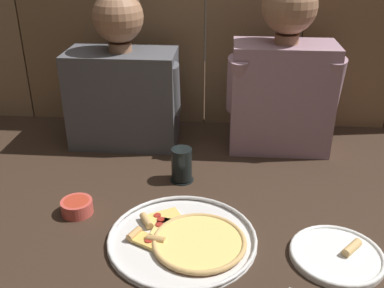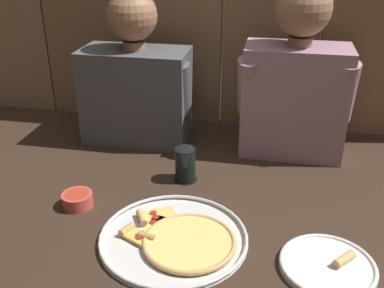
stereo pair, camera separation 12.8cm
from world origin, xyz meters
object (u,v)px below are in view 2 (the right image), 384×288
object	(u,v)px
pizza_tray	(178,238)
drinking_glass	(185,165)
diner_left	(136,77)
diner_right	(296,75)
dipping_bowl	(77,199)
dinner_plate	(328,265)

from	to	relation	value
pizza_tray	drinking_glass	distance (m)	0.32
diner_left	diner_right	distance (m)	0.57
drinking_glass	dipping_bowl	size ratio (longest dim) A/B	1.24
dinner_plate	dipping_bowl	world-z (taller)	dipping_bowl
pizza_tray	dinner_plate	distance (m)	0.38
drinking_glass	diner_right	world-z (taller)	diner_right
dinner_plate	dipping_bowl	distance (m)	0.72
diner_right	pizza_tray	bearing A→B (deg)	-115.95
diner_left	diner_right	xyz separation A→B (m)	(0.57, 0.00, 0.04)
dipping_bowl	diner_right	world-z (taller)	diner_right
dinner_plate	diner_right	distance (m)	0.68
dipping_bowl	diner_left	size ratio (longest dim) A/B	0.16
dinner_plate	diner_left	world-z (taller)	diner_left
pizza_tray	diner_right	distance (m)	0.71
dinner_plate	dipping_bowl	size ratio (longest dim) A/B	2.58
pizza_tray	diner_left	xyz separation A→B (m)	(-0.28, 0.58, 0.24)
dinner_plate	diner_right	size ratio (longest dim) A/B	0.38
dipping_bowl	drinking_glass	bearing A→B (deg)	36.58
pizza_tray	drinking_glass	world-z (taller)	drinking_glass
drinking_glass	diner_right	bearing A→B (deg)	39.51
pizza_tray	dipping_bowl	bearing A→B (deg)	161.97
diner_right	drinking_glass	bearing A→B (deg)	-140.49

